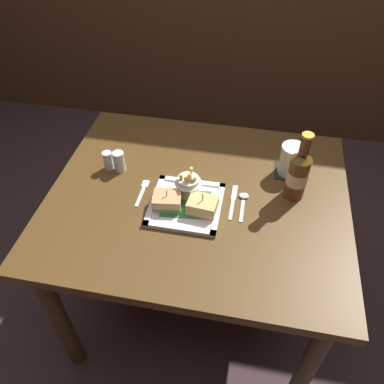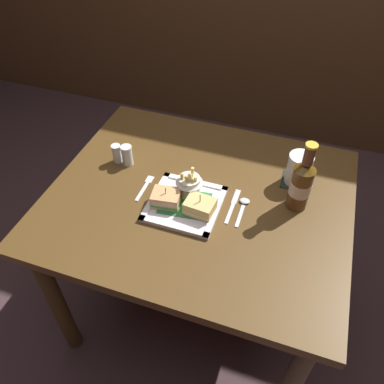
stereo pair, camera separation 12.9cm
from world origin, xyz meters
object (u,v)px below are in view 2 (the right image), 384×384
(square_plate, at_px, (185,204))
(spoon, at_px, (243,205))
(sandwich_half_left, at_px, (166,198))
(fries_cup, at_px, (189,183))
(water_glass, at_px, (298,171))
(salt_shaker, at_px, (117,154))
(sandwich_half_right, at_px, (200,207))
(fork, at_px, (145,186))
(knife, at_px, (233,204))
(dining_table, at_px, (199,215))
(beer_bottle, at_px, (301,184))
(pepper_shaker, at_px, (127,156))

(square_plate, relative_size, spoon, 1.79)
(sandwich_half_left, distance_m, fries_cup, 0.09)
(square_plate, bearing_deg, water_glass, 35.44)
(fries_cup, relative_size, salt_shaker, 1.52)
(sandwich_half_right, xyz_separation_m, fork, (-0.22, 0.06, -0.03))
(fork, bearing_deg, spoon, 3.57)
(knife, relative_size, spoon, 1.24)
(salt_shaker, bearing_deg, fork, -31.58)
(salt_shaker, bearing_deg, sandwich_half_left, -30.76)
(dining_table, relative_size, water_glass, 9.00)
(fork, bearing_deg, square_plate, -13.63)
(fries_cup, distance_m, water_glass, 0.39)
(spoon, bearing_deg, sandwich_half_right, -147.66)
(sandwich_half_left, height_order, sandwich_half_right, sandwich_half_right)
(fries_cup, height_order, fork, fries_cup)
(square_plate, height_order, beer_bottle, beer_bottle)
(spoon, bearing_deg, dining_table, -179.48)
(beer_bottle, relative_size, pepper_shaker, 3.19)
(sandwich_half_left, distance_m, knife, 0.23)
(spoon, xyz_separation_m, pepper_shaker, (-0.46, 0.07, 0.03))
(fork, bearing_deg, fries_cup, 4.15)
(salt_shaker, distance_m, pepper_shaker, 0.04)
(dining_table, xyz_separation_m, fries_cup, (-0.03, -0.01, 0.16))
(dining_table, relative_size, salt_shaker, 13.89)
(dining_table, bearing_deg, knife, -2.27)
(knife, bearing_deg, sandwich_half_left, -160.61)
(beer_bottle, relative_size, water_glass, 2.23)
(spoon, bearing_deg, water_glass, 49.98)
(fries_cup, xyz_separation_m, beer_bottle, (0.36, 0.07, 0.04))
(beer_bottle, bearing_deg, fries_cup, -168.48)
(water_glass, xyz_separation_m, knife, (-0.18, -0.19, -0.05))
(water_glass, bearing_deg, salt_shaker, -170.92)
(water_glass, relative_size, knife, 0.70)
(sandwich_half_left, xyz_separation_m, fork, (-0.10, 0.06, -0.03))
(fork, relative_size, knife, 0.80)
(fries_cup, bearing_deg, salt_shaker, 165.24)
(beer_bottle, bearing_deg, sandwich_half_right, -154.02)
(square_plate, xyz_separation_m, fork, (-0.16, 0.04, -0.01))
(beer_bottle, distance_m, pepper_shaker, 0.64)
(spoon, distance_m, salt_shaker, 0.51)
(square_plate, xyz_separation_m, pepper_shaker, (-0.28, 0.14, 0.03))
(pepper_shaker, bearing_deg, fork, -40.36)
(sandwich_half_left, bearing_deg, sandwich_half_right, 0.00)
(water_glass, distance_m, knife, 0.27)
(sandwich_half_left, bearing_deg, square_plate, 18.20)
(knife, bearing_deg, spoon, 10.51)
(spoon, distance_m, pepper_shaker, 0.47)
(water_glass, xyz_separation_m, pepper_shaker, (-0.62, -0.11, -0.02))
(square_plate, height_order, water_glass, water_glass)
(sandwich_half_left, relative_size, beer_bottle, 0.40)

